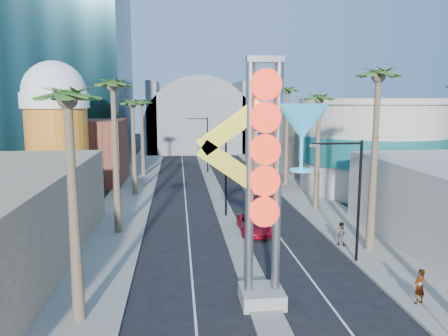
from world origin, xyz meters
TOP-DOWN VIEW (x-y plane):
  - ground at (0.00, 0.00)m, footprint 240.00×240.00m
  - sidewalk_west at (-9.50, 35.00)m, footprint 5.00×100.00m
  - sidewalk_east at (9.50, 35.00)m, footprint 5.00×100.00m
  - median at (0.00, 38.00)m, footprint 1.60×84.00m
  - hotel_tower at (-22.00, 52.00)m, footprint 20.00×20.00m
  - brick_filler_west at (-16.00, 38.00)m, footprint 10.00×10.00m
  - filler_east at (16.00, 48.00)m, footprint 10.00×20.00m
  - beer_mug at (-17.00, 30.00)m, footprint 7.00×7.00m
  - turquoise_building at (18.00, 30.00)m, footprint 16.60×16.60m
  - canopy at (0.00, 72.00)m, footprint 22.00×16.00m
  - neon_sign at (0.82, 2.96)m, footprint 6.53×2.60m
  - streetlight_0 at (0.55, 20.00)m, footprint 3.79×0.25m
  - streetlight_1 at (-0.55, 44.00)m, footprint 3.79×0.25m
  - streetlight_2 at (6.72, 8.00)m, footprint 3.45×0.25m
  - palm_0 at (-9.00, 2.00)m, footprint 2.40×2.40m
  - palm_1 at (-9.00, 16.00)m, footprint 2.40×2.40m
  - palm_2 at (-9.00, 30.00)m, footprint 2.40×2.40m
  - palm_3 at (-9.00, 42.00)m, footprint 2.40×2.40m
  - palm_5 at (9.00, 10.00)m, footprint 2.40×2.40m
  - palm_6 at (9.00, 22.00)m, footprint 2.40×2.40m
  - palm_7 at (9.00, 34.00)m, footprint 2.40×2.40m
  - red_pickup at (1.70, 15.09)m, footprint 2.36×5.00m
  - pedestrian_a at (7.95, 1.86)m, footprint 0.79×0.65m
  - pedestrian_b at (7.30, 11.09)m, footprint 1.03×0.97m

SIDE VIEW (x-z plane):
  - ground at x=0.00m, z-range 0.00..0.00m
  - sidewalk_west at x=-9.50m, z-range 0.00..0.15m
  - sidewalk_east at x=9.50m, z-range 0.00..0.15m
  - median at x=0.00m, z-range 0.00..0.15m
  - red_pickup at x=1.70m, z-range 0.00..1.38m
  - pedestrian_b at x=7.30m, z-range 0.15..1.84m
  - pedestrian_a at x=7.95m, z-range 0.15..2.00m
  - brick_filler_west at x=-16.00m, z-range 0.00..8.00m
  - canopy at x=0.00m, z-range -6.69..15.31m
  - streetlight_2 at x=6.72m, z-range 0.83..8.83m
  - streetlight_0 at x=0.55m, z-range 0.88..8.88m
  - streetlight_1 at x=-0.55m, z-range 0.88..8.88m
  - filler_east at x=16.00m, z-range 0.00..10.00m
  - turquoise_building at x=18.00m, z-range -0.05..10.55m
  - neon_sign at x=0.82m, z-range 1.03..13.58m
  - beer_mug at x=-17.00m, z-range 0.59..15.09m
  - palm_2 at x=-9.00m, z-range 3.88..15.08m
  - palm_3 at x=-9.00m, z-range 3.88..15.08m
  - palm_0 at x=-9.00m, z-range 4.08..15.78m
  - palm_6 at x=9.00m, z-range 4.08..15.78m
  - palm_1 at x=-9.00m, z-range 4.47..17.17m
  - palm_7 at x=9.00m, z-range 4.47..17.17m
  - palm_5 at x=9.00m, z-range 4.67..17.87m
  - hotel_tower at x=-22.00m, z-range 0.00..50.00m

